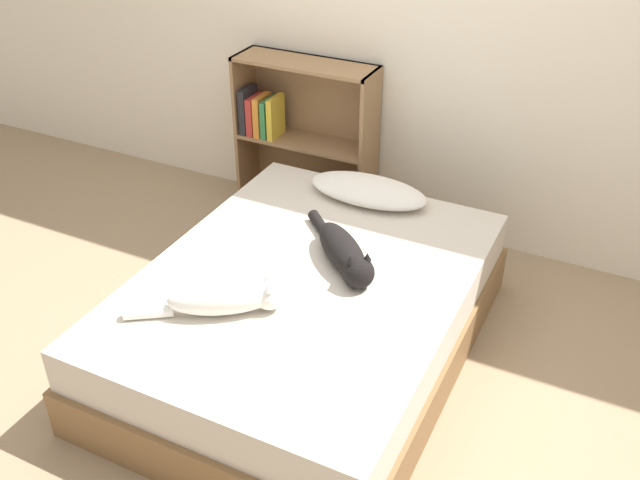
% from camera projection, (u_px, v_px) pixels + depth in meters
% --- Properties ---
extents(ground_plane, '(8.00, 8.00, 0.00)m').
position_uv_depth(ground_plane, '(307.00, 351.00, 3.31)').
color(ground_plane, '#997F60').
extents(wall_back, '(8.00, 0.06, 2.50)m').
position_uv_depth(wall_back, '(422.00, 10.00, 3.62)').
color(wall_back, silver).
rests_on(wall_back, ground_plane).
extents(bed, '(1.36, 1.82, 0.43)m').
position_uv_depth(bed, '(307.00, 315.00, 3.19)').
color(bed, brown).
rests_on(bed, ground_plane).
extents(pillow, '(0.62, 0.30, 0.10)m').
position_uv_depth(pillow, '(368.00, 190.00, 3.60)').
color(pillow, white).
rests_on(pillow, bed).
extents(cat_light, '(0.56, 0.41, 0.14)m').
position_uv_depth(cat_light, '(226.00, 298.00, 2.82)').
color(cat_light, white).
rests_on(cat_light, bed).
extents(cat_dark, '(0.51, 0.50, 0.16)m').
position_uv_depth(cat_dark, '(345.00, 254.00, 3.09)').
color(cat_dark, black).
rests_on(cat_dark, bed).
extents(bookshelf, '(0.82, 0.26, 0.94)m').
position_uv_depth(bookshelf, '(302.00, 134.00, 4.16)').
color(bookshelf, '#8E6B47').
rests_on(bookshelf, ground_plane).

